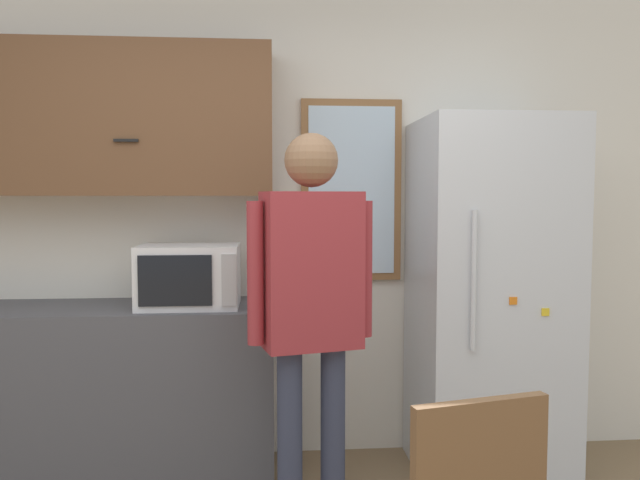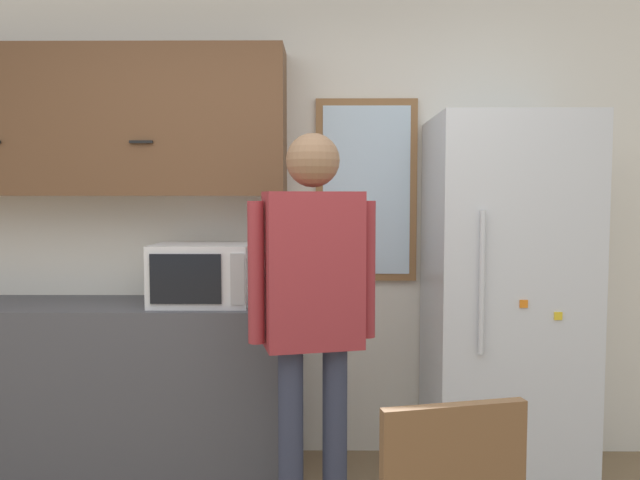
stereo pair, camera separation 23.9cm
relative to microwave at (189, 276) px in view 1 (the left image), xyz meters
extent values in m
cube|color=silver|center=(0.39, 0.34, 0.28)|extent=(6.00, 0.06, 2.70)
cube|color=#4C4C51|center=(-0.69, 0.03, -0.61)|extent=(2.23, 0.55, 0.91)
cube|color=brown|center=(-0.69, 0.15, 0.80)|extent=(2.23, 0.32, 0.79)
cube|color=black|center=(-0.30, -0.02, 0.68)|extent=(0.12, 0.01, 0.01)
cube|color=white|center=(0.00, 0.00, 0.00)|extent=(0.50, 0.36, 0.32)
cube|color=black|center=(-0.05, -0.18, 0.00)|extent=(0.35, 0.01, 0.25)
cube|color=#B2B2B2|center=(0.21, -0.18, 0.00)|extent=(0.07, 0.01, 0.25)
cylinder|color=#33384C|center=(0.49, -0.57, -0.66)|extent=(0.11, 0.11, 0.82)
cylinder|color=#33384C|center=(0.69, -0.52, -0.66)|extent=(0.11, 0.11, 0.82)
cube|color=maroon|center=(0.59, -0.54, 0.09)|extent=(0.46, 0.31, 0.68)
sphere|color=#8C6647|center=(0.59, -0.54, 0.56)|extent=(0.23, 0.23, 0.23)
cylinder|color=maroon|center=(0.35, -0.60, 0.08)|extent=(0.07, 0.07, 0.61)
cylinder|color=maroon|center=(0.83, -0.48, 0.08)|extent=(0.07, 0.07, 0.61)
cube|color=silver|center=(1.56, -0.05, -0.13)|extent=(0.75, 0.70, 1.87)
cylinder|color=silver|center=(1.35, -0.42, 0.02)|extent=(0.02, 0.02, 0.66)
cube|color=orange|center=(1.55, -0.40, -0.08)|extent=(0.04, 0.01, 0.04)
cube|color=yellow|center=(1.71, -0.40, -0.14)|extent=(0.04, 0.01, 0.04)
cube|color=brown|center=(1.00, -1.54, -0.39)|extent=(0.42, 0.13, 0.45)
cube|color=olive|center=(0.87, 0.30, 0.44)|extent=(0.57, 0.04, 1.02)
cube|color=silver|center=(0.87, 0.28, 0.44)|extent=(0.49, 0.01, 0.94)
camera|label=1|loc=(0.41, -3.22, 0.41)|focal=35.00mm
camera|label=2|loc=(0.64, -3.23, 0.41)|focal=35.00mm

